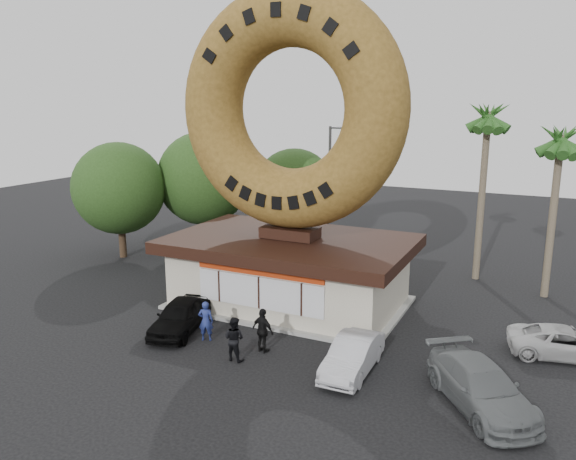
# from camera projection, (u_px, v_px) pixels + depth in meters

# --- Properties ---
(ground) EXTENTS (90.00, 90.00, 0.00)m
(ground) POSITION_uv_depth(u_px,v_px,m) (224.00, 353.00, 21.75)
(ground) COLOR black
(ground) RESTS_ON ground
(donut_shop) EXTENTS (11.20, 7.20, 3.80)m
(donut_shop) POSITION_uv_depth(u_px,v_px,m) (290.00, 269.00, 26.61)
(donut_shop) COLOR silver
(donut_shop) RESTS_ON ground
(giant_donut) EXTENTS (10.75, 2.74, 10.75)m
(giant_donut) POSITION_uv_depth(u_px,v_px,m) (290.00, 109.00, 24.94)
(giant_donut) COLOR olive
(giant_donut) RESTS_ON donut_shop
(tree_west) EXTENTS (6.00, 6.00, 7.65)m
(tree_west) POSITION_uv_depth(u_px,v_px,m) (204.00, 179.00, 36.12)
(tree_west) COLOR #473321
(tree_west) RESTS_ON ground
(tree_mid) EXTENTS (5.20, 5.20, 6.63)m
(tree_mid) POSITION_uv_depth(u_px,v_px,m) (294.00, 190.00, 35.70)
(tree_mid) COLOR #473321
(tree_mid) RESTS_ON ground
(tree_far) EXTENTS (5.60, 5.60, 7.14)m
(tree_far) POSITION_uv_depth(u_px,v_px,m) (119.00, 188.00, 34.16)
(tree_far) COLOR #473321
(tree_far) RESTS_ON ground
(palm_near) EXTENTS (2.60, 2.60, 9.75)m
(palm_near) POSITION_uv_depth(u_px,v_px,m) (488.00, 123.00, 28.97)
(palm_near) COLOR #726651
(palm_near) RESTS_ON ground
(palm_far) EXTENTS (2.60, 2.60, 8.75)m
(palm_far) POSITION_uv_depth(u_px,v_px,m) (560.00, 146.00, 26.38)
(palm_far) COLOR #726651
(palm_far) RESTS_ON ground
(street_lamp) EXTENTS (2.11, 0.20, 8.00)m
(street_lamp) POSITION_uv_depth(u_px,v_px,m) (332.00, 182.00, 35.56)
(street_lamp) COLOR #59595E
(street_lamp) RESTS_ON ground
(person_left) EXTENTS (0.72, 0.60, 1.67)m
(person_left) POSITION_uv_depth(u_px,v_px,m) (206.00, 321.00, 22.77)
(person_left) COLOR navy
(person_left) RESTS_ON ground
(person_center) EXTENTS (0.86, 0.69, 1.71)m
(person_center) POSITION_uv_depth(u_px,v_px,m) (234.00, 339.00, 21.03)
(person_center) COLOR black
(person_center) RESTS_ON ground
(person_right) EXTENTS (1.12, 0.69, 1.78)m
(person_right) POSITION_uv_depth(u_px,v_px,m) (263.00, 331.00, 21.69)
(person_right) COLOR black
(person_right) RESTS_ON ground
(car_black) EXTENTS (2.48, 4.27, 1.37)m
(car_black) POSITION_uv_depth(u_px,v_px,m) (180.00, 316.00, 23.69)
(car_black) COLOR black
(car_black) RESTS_ON ground
(car_silver) EXTENTS (1.41, 3.87, 1.27)m
(car_silver) POSITION_uv_depth(u_px,v_px,m) (353.00, 356.00, 20.14)
(car_silver) COLOR #B8B8BE
(car_silver) RESTS_ON ground
(car_grey) EXTENTS (4.48, 5.06, 1.41)m
(car_grey) POSITION_uv_depth(u_px,v_px,m) (481.00, 387.00, 17.82)
(car_grey) COLOR slate
(car_grey) RESTS_ON ground
(car_white) EXTENTS (4.50, 2.74, 1.17)m
(car_white) POSITION_uv_depth(u_px,v_px,m) (566.00, 343.00, 21.33)
(car_white) COLOR #BCBCBC
(car_white) RESTS_ON ground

